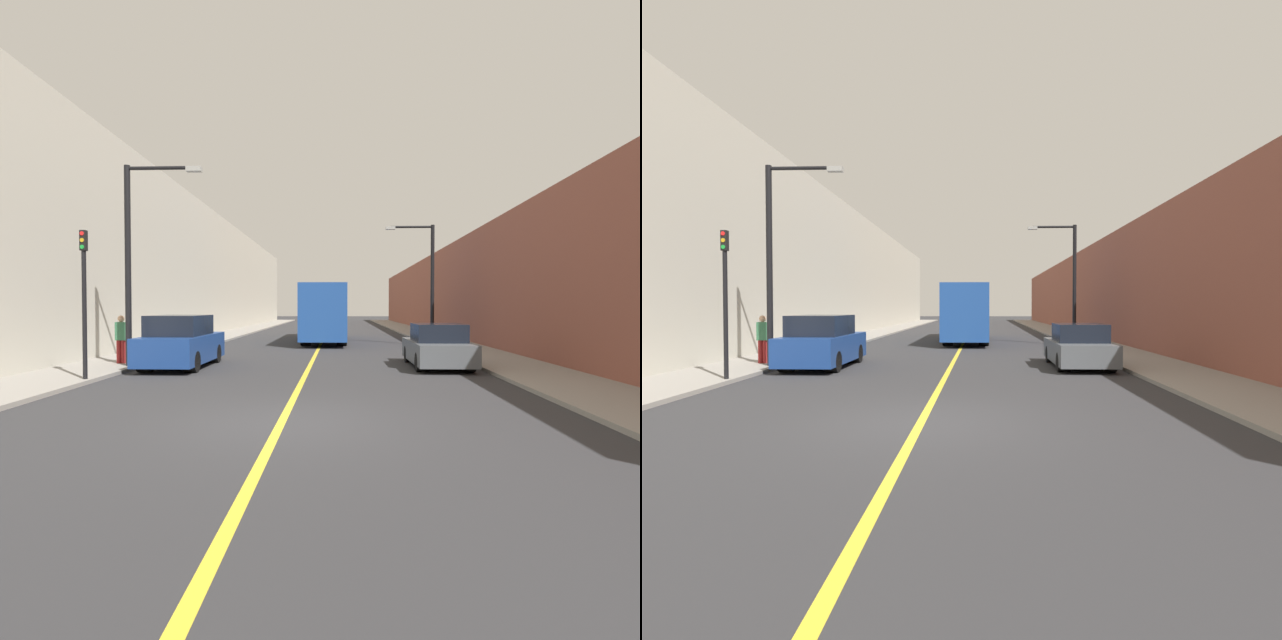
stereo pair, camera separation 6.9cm
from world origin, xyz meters
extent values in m
plane|color=#2D2D30|center=(0.00, 0.00, 0.00)|extent=(200.00, 200.00, 0.00)
cube|color=gray|center=(-7.04, 30.00, 0.06)|extent=(2.69, 72.00, 0.11)
cube|color=gray|center=(7.04, 30.00, 0.06)|extent=(2.69, 72.00, 0.11)
cube|color=#B7B2A3|center=(-10.38, 30.00, 4.64)|extent=(4.00, 72.00, 9.28)
cube|color=brown|center=(10.38, 30.00, 3.13)|extent=(4.00, 72.00, 6.26)
cube|color=gold|center=(0.00, 30.00, 0.00)|extent=(0.16, 72.00, 0.01)
cube|color=#1E4793|center=(0.20, 21.11, 1.80)|extent=(2.45, 11.11, 2.96)
cube|color=black|center=(0.20, 15.59, 2.32)|extent=(2.08, 0.04, 1.33)
cylinder|color=black|center=(-0.75, 17.67, 0.53)|extent=(0.54, 1.07, 1.07)
cylinder|color=black|center=(1.16, 17.67, 0.53)|extent=(0.54, 1.07, 1.07)
cylinder|color=black|center=(-0.75, 24.56, 0.53)|extent=(0.54, 1.07, 1.07)
cylinder|color=black|center=(1.16, 24.56, 0.53)|extent=(0.54, 1.07, 1.07)
cube|color=navy|center=(-4.38, 8.10, 0.66)|extent=(1.89, 4.53, 0.91)
cube|color=black|center=(-4.38, 7.87, 1.45)|extent=(1.67, 2.49, 0.68)
cube|color=black|center=(-4.38, 5.86, 0.82)|extent=(1.61, 0.04, 0.41)
cylinder|color=black|center=(-5.12, 6.69, 0.34)|extent=(0.42, 0.68, 0.68)
cylinder|color=black|center=(-3.64, 6.69, 0.34)|extent=(0.42, 0.68, 0.68)
cylinder|color=black|center=(-5.12, 9.50, 0.34)|extent=(0.42, 0.68, 0.68)
cylinder|color=black|center=(-3.64, 9.50, 0.34)|extent=(0.42, 0.68, 0.68)
cube|color=#51565B|center=(4.41, 8.49, 0.54)|extent=(1.85, 4.32, 0.71)
cube|color=black|center=(4.41, 8.27, 1.20)|extent=(1.63, 1.95, 0.60)
cube|color=black|center=(4.41, 6.36, 0.67)|extent=(1.58, 0.04, 0.32)
cylinder|color=black|center=(3.69, 7.15, 0.31)|extent=(0.41, 0.62, 0.62)
cylinder|color=black|center=(5.13, 7.15, 0.31)|extent=(0.41, 0.62, 0.62)
cylinder|color=black|center=(3.69, 9.83, 0.31)|extent=(0.41, 0.62, 0.62)
cylinder|color=black|center=(5.13, 9.83, 0.31)|extent=(0.41, 0.62, 0.62)
cylinder|color=black|center=(-5.99, 7.49, 3.43)|extent=(0.20, 0.20, 6.65)
cylinder|color=black|center=(-4.87, 7.49, 6.66)|extent=(2.24, 0.12, 0.12)
cube|color=#999993|center=(-3.75, 7.49, 6.61)|extent=(0.50, 0.24, 0.16)
cylinder|color=black|center=(5.99, 17.97, 3.27)|extent=(0.20, 0.20, 6.32)
cylinder|color=black|center=(4.87, 17.97, 6.33)|extent=(2.24, 0.12, 0.12)
cube|color=#999993|center=(3.75, 17.97, 6.28)|extent=(0.50, 0.24, 0.16)
cylinder|color=black|center=(-5.89, 4.43, 1.86)|extent=(0.12, 0.12, 3.49)
cube|color=black|center=(-5.89, 4.43, 3.88)|extent=(0.16, 0.16, 0.55)
cylinder|color=red|center=(-5.89, 4.34, 4.06)|extent=(0.11, 0.02, 0.11)
cylinder|color=gold|center=(-5.89, 4.34, 3.88)|extent=(0.11, 0.02, 0.11)
cylinder|color=green|center=(-5.89, 4.34, 3.69)|extent=(0.11, 0.02, 0.11)
cylinder|color=maroon|center=(-6.64, 8.19, 0.51)|extent=(0.17, 0.17, 0.80)
cylinder|color=maroon|center=(-6.47, 8.19, 0.51)|extent=(0.17, 0.17, 0.80)
cube|color=#336B47|center=(-6.56, 8.19, 1.23)|extent=(0.37, 0.20, 0.63)
sphere|color=tan|center=(-6.56, 8.19, 1.66)|extent=(0.23, 0.23, 0.23)
camera|label=1|loc=(1.04, -8.85, 2.08)|focal=28.00mm
camera|label=2|loc=(1.11, -8.85, 2.08)|focal=28.00mm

